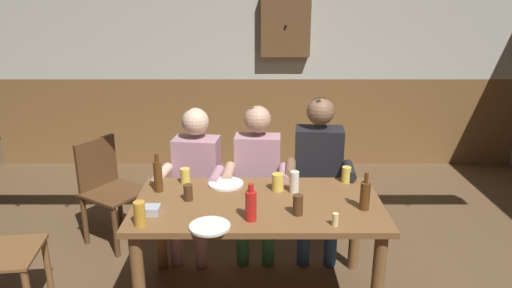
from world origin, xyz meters
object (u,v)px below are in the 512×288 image
at_px(pint_glass_4, 186,193).
at_px(pint_glass_5, 276,182).
at_px(person_0, 193,175).
at_px(person_2, 316,169).
at_px(pint_glass_1, 183,176).
at_px(chair_empty_near_right, 106,188).
at_px(dining_table, 256,216).
at_px(person_1, 255,174).
at_px(table_candle, 333,219).
at_px(bottle_0, 363,195).
at_px(bottle_1, 156,176).
at_px(plate_0, 224,184).
at_px(bottle_2, 249,205).
at_px(pint_glass_0, 293,182).
at_px(plate_1, 208,226).
at_px(pint_glass_3, 344,174).
at_px(condiment_caddy, 147,210).
at_px(pint_glass_6, 138,214).
at_px(pint_glass_2, 296,205).
at_px(wall_dart_cabinet, 283,25).

height_order(pint_glass_4, pint_glass_5, pint_glass_5).
xyz_separation_m(person_0, person_2, (0.99, 0.01, 0.04)).
bearing_deg(pint_glass_1, chair_empty_near_right, 146.39).
xyz_separation_m(dining_table, pint_glass_1, (-0.53, 0.32, 0.16)).
height_order(dining_table, person_1, person_1).
xyz_separation_m(table_candle, bottle_0, (0.22, 0.22, 0.06)).
bearing_deg(bottle_1, plate_0, 14.17).
height_order(bottle_2, pint_glass_0, bottle_2).
xyz_separation_m(plate_1, bottle_0, (0.96, 0.24, 0.09)).
bearing_deg(pint_glass_3, person_1, 154.43).
bearing_deg(person_2, pint_glass_0, 70.22).
relative_size(dining_table, chair_empty_near_right, 1.86).
distance_m(person_2, condiment_caddy, 1.44).
bearing_deg(person_1, person_2, -175.60).
bearing_deg(condiment_caddy, chair_empty_near_right, 120.41).
distance_m(bottle_2, pint_glass_3, 0.91).
height_order(person_1, pint_glass_6, person_1).
xyz_separation_m(pint_glass_1, pint_glass_6, (-0.17, -0.64, 0.02)).
distance_m(person_2, bottle_0, 0.80).
height_order(table_candle, condiment_caddy, table_candle).
xyz_separation_m(chair_empty_near_right, bottle_2, (1.22, -1.07, 0.35)).
bearing_deg(person_1, pint_glass_5, 110.61).
relative_size(table_candle, pint_glass_3, 0.68).
height_order(pint_glass_2, pint_glass_6, pint_glass_6).
height_order(bottle_2, wall_dart_cabinet, wall_dart_cabinet).
bearing_deg(dining_table, person_0, 127.85).
distance_m(plate_1, pint_glass_3, 1.16).
distance_m(chair_empty_near_right, condiment_caddy, 1.17).
relative_size(bottle_1, pint_glass_5, 2.29).
height_order(pint_glass_2, pint_glass_3, pint_glass_2).
height_order(pint_glass_1, pint_glass_2, pint_glass_2).
bearing_deg(pint_glass_5, bottle_2, -112.17).
xyz_separation_m(person_0, plate_1, (0.22, -1.00, 0.07)).
height_order(plate_1, wall_dart_cabinet, wall_dart_cabinet).
bearing_deg(person_1, bottle_0, 135.22).
bearing_deg(plate_1, pint_glass_6, 175.91).
relative_size(plate_0, pint_glass_3, 2.14).
distance_m(person_0, plate_0, 0.46).
distance_m(person_1, bottle_1, 0.85).
bearing_deg(bottle_2, person_0, 116.81).
relative_size(plate_1, pint_glass_5, 2.00).
xyz_separation_m(person_0, pint_glass_0, (0.75, -0.49, 0.14)).
bearing_deg(bottle_1, wall_dart_cabinet, 67.30).
bearing_deg(pint_glass_6, dining_table, 24.88).
distance_m(bottle_0, pint_glass_4, 1.15).
bearing_deg(wall_dart_cabinet, condiment_caddy, -110.03).
relative_size(table_candle, pint_glass_2, 0.61).
bearing_deg(table_candle, pint_glass_6, 179.69).
distance_m(pint_glass_0, wall_dart_cabinet, 2.59).
relative_size(person_1, pint_glass_6, 7.98).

